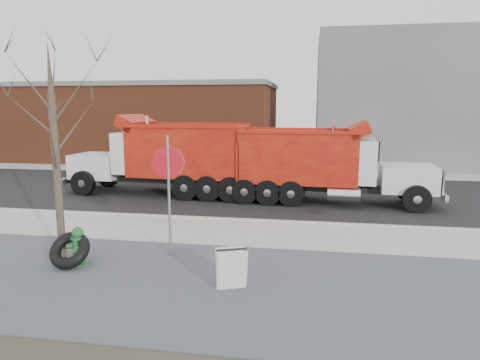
% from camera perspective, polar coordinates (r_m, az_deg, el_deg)
% --- Properties ---
extents(ground, '(120.00, 120.00, 0.00)m').
position_cam_1_polar(ground, '(12.60, -3.44, -7.34)').
color(ground, '#383328').
rests_on(ground, ground).
extents(gravel_verge, '(60.00, 5.00, 0.03)m').
position_cam_1_polar(gravel_verge, '(9.43, -8.35, -13.38)').
color(gravel_verge, slate).
rests_on(gravel_verge, ground).
extents(sidewalk, '(60.00, 2.50, 0.06)m').
position_cam_1_polar(sidewalk, '(12.83, -3.19, -6.89)').
color(sidewalk, '#9E9B93').
rests_on(sidewalk, ground).
extents(curb, '(60.00, 0.15, 0.11)m').
position_cam_1_polar(curb, '(14.04, -2.02, -5.29)').
color(curb, '#9E9B93').
rests_on(curb, ground).
extents(road, '(60.00, 9.40, 0.02)m').
position_cam_1_polar(road, '(18.61, 0.91, -1.67)').
color(road, black).
rests_on(road, ground).
extents(far_sidewalk, '(60.00, 2.00, 0.06)m').
position_cam_1_polar(far_sidewalk, '(24.17, 2.95, 1.02)').
color(far_sidewalk, '#9E9B93').
rests_on(far_sidewalk, ground).
extents(building_grey, '(12.00, 10.00, 8.00)m').
position_cam_1_polar(building_grey, '(30.38, 21.78, 9.65)').
color(building_grey, slate).
rests_on(building_grey, ground).
extents(building_brick, '(20.20, 8.20, 5.30)m').
position_cam_1_polar(building_brick, '(31.45, -14.47, 7.56)').
color(building_brick, brown).
rests_on(building_brick, ground).
extents(bare_tree, '(3.20, 3.20, 5.20)m').
position_cam_1_polar(bare_tree, '(10.90, -23.63, 6.81)').
color(bare_tree, '#382D23').
rests_on(bare_tree, ground).
extents(fire_hydrant, '(0.53, 0.52, 0.93)m').
position_cam_1_polar(fire_hydrant, '(10.87, -20.73, -8.43)').
color(fire_hydrant, '#2A6E30').
rests_on(fire_hydrant, ground).
extents(truck_tire, '(0.95, 0.86, 0.86)m').
position_cam_1_polar(truck_tire, '(10.79, -21.76, -8.68)').
color(truck_tire, black).
rests_on(truck_tire, ground).
extents(stop_sign, '(0.74, 0.40, 3.01)m').
position_cam_1_polar(stop_sign, '(10.57, -9.51, 0.56)').
color(stop_sign, gray).
rests_on(stop_sign, ground).
extents(sandwich_board, '(0.71, 0.58, 0.85)m').
position_cam_1_polar(sandwich_board, '(8.86, -1.15, -11.74)').
color(sandwich_board, silver).
rests_on(sandwich_board, ground).
extents(dump_truck_red_a, '(7.80, 2.51, 3.14)m').
position_cam_1_polar(dump_truck_red_a, '(16.71, 11.03, 2.36)').
color(dump_truck_red_a, black).
rests_on(dump_truck_red_a, ground).
extents(dump_truck_red_b, '(7.90, 2.70, 3.32)m').
position_cam_1_polar(dump_truck_red_b, '(18.23, -9.71, 3.30)').
color(dump_truck_red_b, black).
rests_on(dump_truck_red_b, ground).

